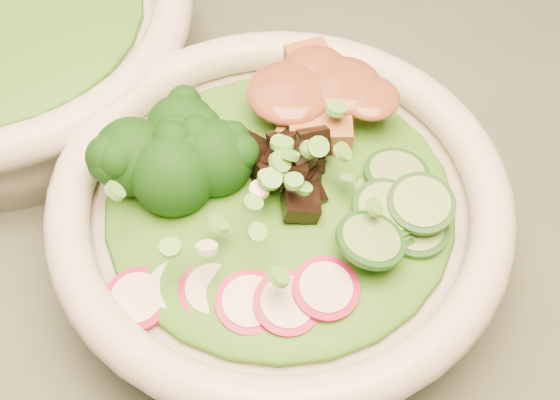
{
  "coord_description": "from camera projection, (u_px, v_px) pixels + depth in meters",
  "views": [
    {
      "loc": [
        -0.15,
        -0.23,
        1.2
      ],
      "look_at": [
        -0.15,
        0.05,
        0.81
      ],
      "focal_mm": 50.0,
      "sensor_mm": 36.0,
      "label": 1
    }
  ],
  "objects": [
    {
      "name": "peanut_sauce",
      "position": [
        313.0,
        93.0,
        0.49
      ],
      "size": [
        0.07,
        0.06,
        0.02
      ],
      "primitive_type": "ellipsoid",
      "color": "brown",
      "rests_on": "tofu_cubes"
    },
    {
      "name": "mushroom_heap",
      "position": [
        286.0,
        168.0,
        0.47
      ],
      "size": [
        0.08,
        0.08,
        0.04
      ],
      "primitive_type": null,
      "rotation": [
        0.0,
        0.0,
        0.11
      ],
      "color": "black",
      "rests_on": "salad_bowl"
    },
    {
      "name": "lettuce_bed",
      "position": [
        280.0,
        199.0,
        0.47
      ],
      "size": [
        0.21,
        0.21,
        0.03
      ],
      "primitive_type": "ellipsoid",
      "color": "#1B6615",
      "rests_on": "salad_bowl"
    },
    {
      "name": "broccoli_florets",
      "position": [
        174.0,
        160.0,
        0.47
      ],
      "size": [
        0.09,
        0.08,
        0.05
      ],
      "primitive_type": null,
      "rotation": [
        0.0,
        0.0,
        0.11
      ],
      "color": "black",
      "rests_on": "salad_bowl"
    },
    {
      "name": "scallion_garnish",
      "position": [
        280.0,
        174.0,
        0.45
      ],
      "size": [
        0.2,
        0.2,
        0.03
      ],
      "primitive_type": null,
      "color": "#5DBA41",
      "rests_on": "salad_bowl"
    },
    {
      "name": "cucumber_slices",
      "position": [
        393.0,
        215.0,
        0.45
      ],
      "size": [
        0.08,
        0.08,
        0.04
      ],
      "primitive_type": null,
      "rotation": [
        0.0,
        0.0,
        0.11
      ],
      "color": "#7CB263",
      "rests_on": "salad_bowl"
    },
    {
      "name": "radish_slices",
      "position": [
        249.0,
        294.0,
        0.43
      ],
      "size": [
        0.12,
        0.05,
        0.02
      ],
      "primitive_type": null,
      "rotation": [
        0.0,
        0.0,
        0.11
      ],
      "color": "#9E0C3C",
      "rests_on": "salad_bowl"
    },
    {
      "name": "salad_bowl",
      "position": [
        280.0,
        219.0,
        0.49
      ],
      "size": [
        0.28,
        0.28,
        0.08
      ],
      "rotation": [
        0.0,
        0.0,
        0.11
      ],
      "color": "silver",
      "rests_on": "dining_table"
    },
    {
      "name": "tofu_cubes",
      "position": [
        312.0,
        107.0,
        0.5
      ],
      "size": [
        0.1,
        0.07,
        0.04
      ],
      "primitive_type": null,
      "rotation": [
        0.0,
        0.0,
        0.11
      ],
      "color": "#A86838",
      "rests_on": "salad_bowl"
    },
    {
      "name": "dining_table",
      "position": [
        476.0,
        386.0,
        0.59
      ],
      "size": [
        1.2,
        0.8,
        0.75
      ],
      "color": "black",
      "rests_on": "ground"
    }
  ]
}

